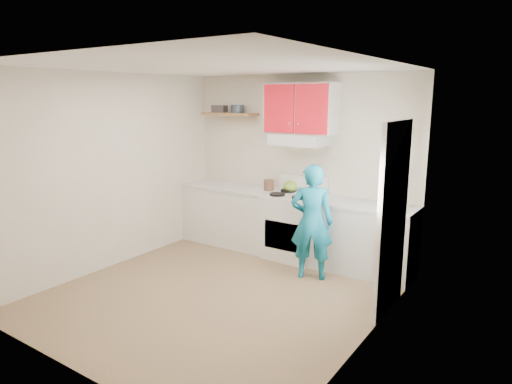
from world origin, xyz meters
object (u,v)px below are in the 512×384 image
Objects in this scene: stove at (293,226)px; person at (312,222)px; tin at (237,109)px; kettle at (290,186)px; crock at (269,186)px.

person is (0.56, -0.53, 0.28)m from stove.
tin is at bearing 171.03° from stove.
person is at bearing -43.27° from stove.
kettle is 1.02m from person.
kettle is 0.33m from crock.
person reaches higher than kettle.
crock is (0.64, -0.09, -1.11)m from tin.
tin reaches higher than crock.
tin reaches higher than person.
kettle reaches higher than crock.
tin is 1.12× the size of crock.
crock is (-0.47, 0.08, 0.53)m from stove.
tin reaches higher than stove.
stove is 0.71m from crock.
tin is at bearing -44.56° from person.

